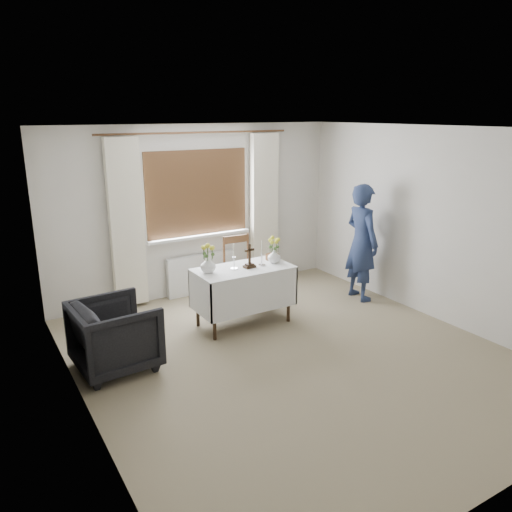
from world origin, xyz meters
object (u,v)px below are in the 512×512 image
Objects in this scene: wooden_chair at (242,270)px; wooden_cross at (250,256)px; person at (362,242)px; armchair at (115,335)px; altar_table at (243,296)px; flower_vase_right at (274,256)px; flower_vase_left at (208,265)px.

wooden_chair is 0.87m from wooden_cross.
armchair is at bearing 98.02° from person.
wooden_chair is at bearing 61.62° from altar_table.
wooden_cross reaches higher than armchair.
person is at bearing -1.92° from flower_vase_right.
armchair is (-1.74, -0.30, -0.00)m from altar_table.
wooden_chair reaches higher than flower_vase_right.
altar_table is 0.73× the size of person.
armchair is at bearing -152.16° from wooden_chair.
altar_table is 0.67m from flower_vase_left.
wooden_cross is 0.39m from flower_vase_right.
wooden_cross reaches higher than flower_vase_left.
person is at bearing -1.90° from altar_table.
flower_vase_left reaches higher than altar_table.
wooden_chair is at bearing 63.07° from wooden_cross.
flower_vase_left is at bearing 166.16° from wooden_cross.
wooden_cross is (0.07, -0.03, 0.54)m from altar_table.
flower_vase_left reaches higher than flower_vase_right.
wooden_cross is (-1.86, 0.03, 0.07)m from person.
person is at bearing -21.78° from wooden_chair.
wooden_cross is 0.55m from flower_vase_left.
flower_vase_left is (-0.54, 0.09, -0.06)m from wooden_cross.
wooden_chair is at bearing -69.10° from armchair.
wooden_chair is 1.77m from person.
armchair is at bearing -164.33° from flower_vase_left.
wooden_cross is at bearing -9.22° from flower_vase_left.
flower_vase_right is at bearing -1.82° from altar_table.
wooden_cross is at bearing -24.17° from altar_table.
person is at bearing -5.59° from wooden_cross.
flower_vase_left reaches higher than armchair.
flower_vase_right reaches higher than armchair.
altar_table is at bearing -115.28° from wooden_chair.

